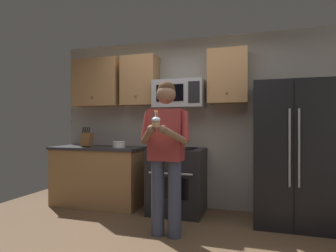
{
  "coord_description": "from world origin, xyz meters",
  "views": [
    {
      "loc": [
        0.92,
        -2.56,
        1.26
      ],
      "look_at": [
        -0.02,
        0.49,
        1.25
      ],
      "focal_mm": 30.2,
      "sensor_mm": 36.0,
      "label": 1
    }
  ],
  "objects_px": {
    "oven_range": "(177,181)",
    "bowl_large_white": "(119,144)",
    "microwave": "(179,94)",
    "cupcake": "(156,122)",
    "person": "(166,149)",
    "refrigerator": "(290,153)",
    "knife_block": "(87,139)"
  },
  "relations": [
    {
      "from": "bowl_large_white",
      "to": "knife_block",
      "type": "bearing_deg",
      "value": -179.28
    },
    {
      "from": "refrigerator",
      "to": "bowl_large_white",
      "type": "bearing_deg",
      "value": 179.6
    },
    {
      "from": "refrigerator",
      "to": "bowl_large_white",
      "type": "relative_size",
      "value": 9.21
    },
    {
      "from": "knife_block",
      "to": "bowl_large_white",
      "type": "distance_m",
      "value": 0.56
    },
    {
      "from": "oven_range",
      "to": "knife_block",
      "type": "height_order",
      "value": "knife_block"
    },
    {
      "from": "refrigerator",
      "to": "person",
      "type": "bearing_deg",
      "value": -148.95
    },
    {
      "from": "microwave",
      "to": "cupcake",
      "type": "distance_m",
      "value": 1.4
    },
    {
      "from": "microwave",
      "to": "refrigerator",
      "type": "relative_size",
      "value": 0.41
    },
    {
      "from": "microwave",
      "to": "person",
      "type": "height_order",
      "value": "microwave"
    },
    {
      "from": "bowl_large_white",
      "to": "cupcake",
      "type": "relative_size",
      "value": 1.12
    },
    {
      "from": "knife_block",
      "to": "refrigerator",
      "type": "bearing_deg",
      "value": -0.19
    },
    {
      "from": "oven_range",
      "to": "knife_block",
      "type": "xyz_separation_m",
      "value": [
        -1.48,
        -0.03,
        0.57
      ]
    },
    {
      "from": "cupcake",
      "to": "knife_block",
      "type": "bearing_deg",
      "value": 143.39
    },
    {
      "from": "microwave",
      "to": "bowl_large_white",
      "type": "bearing_deg",
      "value": -171.27
    },
    {
      "from": "oven_range",
      "to": "person",
      "type": "bearing_deg",
      "value": -83.17
    },
    {
      "from": "microwave",
      "to": "cupcake",
      "type": "relative_size",
      "value": 4.26
    },
    {
      "from": "bowl_large_white",
      "to": "oven_range",
      "type": "bearing_deg",
      "value": 1.39
    },
    {
      "from": "refrigerator",
      "to": "knife_block",
      "type": "distance_m",
      "value": 2.98
    },
    {
      "from": "knife_block",
      "to": "bowl_large_white",
      "type": "height_order",
      "value": "knife_block"
    },
    {
      "from": "oven_range",
      "to": "bowl_large_white",
      "type": "xyz_separation_m",
      "value": [
        -0.92,
        -0.02,
        0.51
      ]
    },
    {
      "from": "refrigerator",
      "to": "cupcake",
      "type": "distance_m",
      "value": 1.86
    },
    {
      "from": "oven_range",
      "to": "microwave",
      "type": "xyz_separation_m",
      "value": [
        0.0,
        0.12,
        1.26
      ]
    },
    {
      "from": "bowl_large_white",
      "to": "cupcake",
      "type": "distance_m",
      "value": 1.6
    },
    {
      "from": "cupcake",
      "to": "bowl_large_white",
      "type": "bearing_deg",
      "value": 130.94
    },
    {
      "from": "oven_range",
      "to": "person",
      "type": "height_order",
      "value": "person"
    },
    {
      "from": "cupcake",
      "to": "oven_range",
      "type": "bearing_deg",
      "value": 94.98
    },
    {
      "from": "bowl_large_white",
      "to": "cupcake",
      "type": "bearing_deg",
      "value": -49.06
    },
    {
      "from": "oven_range",
      "to": "microwave",
      "type": "relative_size",
      "value": 1.26
    },
    {
      "from": "microwave",
      "to": "knife_block",
      "type": "relative_size",
      "value": 2.31
    },
    {
      "from": "refrigerator",
      "to": "oven_range",
      "type": "bearing_deg",
      "value": 178.5
    },
    {
      "from": "bowl_large_white",
      "to": "person",
      "type": "height_order",
      "value": "person"
    },
    {
      "from": "oven_range",
      "to": "bowl_large_white",
      "type": "bearing_deg",
      "value": -178.61
    }
  ]
}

